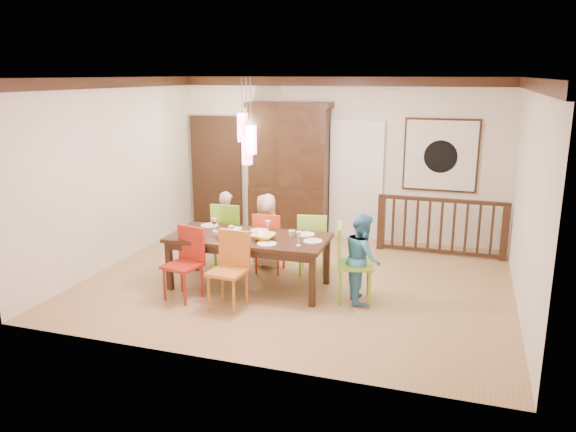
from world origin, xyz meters
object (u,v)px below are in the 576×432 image
(person_far_left, at_px, (227,228))
(person_far_mid, at_px, (266,231))
(china_hutch, at_px, (289,170))
(balustrade, at_px, (441,225))
(dining_table, at_px, (249,241))
(chair_far_left, at_px, (230,229))
(chair_end_right, at_px, (355,258))
(person_end_right, at_px, (362,258))

(person_far_left, bearing_deg, person_far_mid, -169.60)
(china_hutch, xyz_separation_m, balustrade, (2.78, -0.35, -0.73))
(dining_table, relative_size, china_hutch, 0.91)
(china_hutch, bearing_deg, chair_far_left, -99.85)
(dining_table, relative_size, chair_end_right, 2.15)
(balustrade, relative_size, person_end_right, 1.77)
(china_hutch, xyz_separation_m, person_end_right, (1.89, -2.72, -0.63))
(person_end_right, bearing_deg, china_hutch, 13.68)
(dining_table, bearing_deg, person_far_left, 129.03)
(chair_end_right, relative_size, balustrade, 0.49)
(chair_end_right, distance_m, person_end_right, 0.10)
(person_far_left, distance_m, person_end_right, 2.48)
(dining_table, height_order, person_far_mid, person_far_mid)
(china_hutch, relative_size, balustrade, 1.16)
(chair_far_left, height_order, china_hutch, china_hutch)
(chair_end_right, height_order, person_far_mid, person_far_mid)
(chair_end_right, relative_size, person_far_left, 0.89)
(chair_far_left, distance_m, person_end_right, 2.36)
(balustrade, xyz_separation_m, person_end_right, (-0.89, -2.38, 0.10))
(person_end_right, bearing_deg, person_far_left, 48.60)
(dining_table, relative_size, chair_far_left, 2.18)
(china_hutch, distance_m, balustrade, 2.90)
(dining_table, relative_size, person_far_left, 1.91)
(person_far_mid, xyz_separation_m, person_end_right, (1.68, -0.92, 0.02))
(dining_table, xyz_separation_m, chair_far_left, (-0.62, 0.77, -0.08))
(dining_table, bearing_deg, person_end_right, -1.66)
(person_far_mid, bearing_deg, dining_table, 102.72)
(person_far_left, distance_m, person_far_mid, 0.65)
(dining_table, relative_size, person_far_mid, 1.93)
(chair_end_right, xyz_separation_m, person_end_right, (0.09, 0.03, 0.00))
(chair_far_left, distance_m, balustrade, 3.50)
(dining_table, distance_m, person_far_mid, 0.91)
(chair_end_right, relative_size, person_far_mid, 0.90)
(balustrade, xyz_separation_m, person_far_mid, (-2.57, -1.46, 0.08))
(chair_end_right, xyz_separation_m, balustrade, (0.98, 2.41, -0.10))
(dining_table, bearing_deg, person_far_mid, 93.19)
(dining_table, height_order, chair_end_right, chair_end_right)
(person_end_right, bearing_deg, balustrade, -41.57)
(balustrade, relative_size, person_far_mid, 1.82)
(china_hutch, height_order, balustrade, china_hutch)
(chair_end_right, height_order, person_far_left, person_far_left)
(dining_table, height_order, person_far_left, person_far_left)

